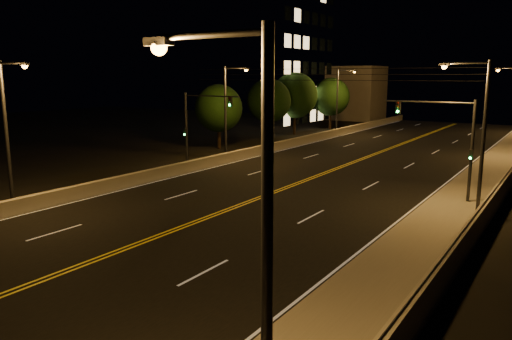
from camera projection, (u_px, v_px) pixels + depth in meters
The scene contains 21 objects.
road at pixel (246, 203), 29.07m from camera, with size 18.00×120.00×0.02m, color black.
sidewalk at pixel (437, 232), 23.30m from camera, with size 3.60×120.00×0.30m, color gray.
curb at pixel (397, 227), 24.31m from camera, with size 0.14×120.00×0.15m, color gray.
parapet_wall at pixel (476, 224), 22.30m from camera, with size 0.30×120.00×1.00m, color #A79F8B.
jersey_barrier at pixel (136, 179), 33.78m from camera, with size 0.45×120.00×0.86m, color #A79F8B.
distant_building_left at pixel (356, 93), 83.98m from camera, with size 8.00×8.00×8.87m, color gray.
parapet_rail at pixel (477, 212), 22.20m from camera, with size 0.06×0.06×120.00m, color black.
lane_markings at pixel (245, 203), 29.01m from camera, with size 17.32×116.00×0.00m.
streetlight_0 at pixel (251, 236), 8.12m from camera, with size 2.55×0.28×8.12m.
streetlight_1 at pixel (478, 126), 25.83m from camera, with size 2.55×0.28×8.12m.
streetlight_4 at pixel (9, 124), 26.77m from camera, with size 2.55×0.28×8.12m.
streetlight_5 at pixel (228, 106), 43.35m from camera, with size 2.55×0.28×8.12m.
streetlight_6 at pixel (339, 96), 63.23m from camera, with size 2.55×0.28×8.12m.
traffic_signal_right at pixel (453, 138), 28.22m from camera, with size 5.11×0.31×6.03m.
traffic_signal_left at pixel (196, 122), 38.21m from camera, with size 5.11×0.31×6.03m.
overhead_wires at pixel (320, 75), 35.54m from camera, with size 22.00×0.03×0.83m.
building_tower at pixel (235, 35), 70.74m from camera, with size 24.00×15.00×27.24m.
tree_0 at pixel (219, 108), 50.14m from camera, with size 4.79×4.79×6.49m.
tree_1 at pixel (269, 101), 58.76m from camera, with size 5.18×5.18×7.02m.
tree_2 at pixel (295, 95), 62.39m from camera, with size 5.71×5.71×7.74m.
tree_3 at pixel (331, 97), 68.72m from camera, with size 5.22×5.22×7.07m.
Camera 1 is at (15.77, -3.39, 7.32)m, focal length 35.00 mm.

